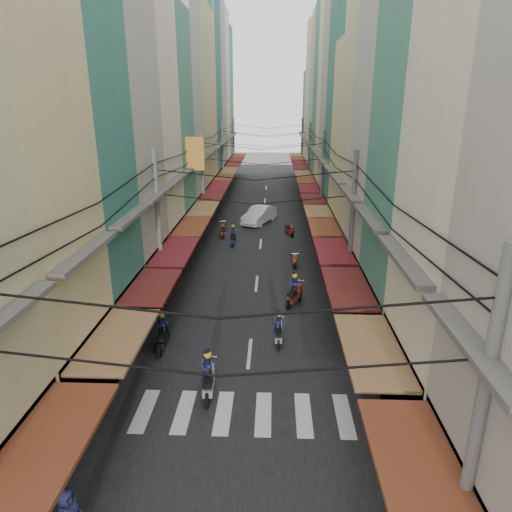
% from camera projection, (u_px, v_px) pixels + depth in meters
% --- Properties ---
extents(ground, '(160.00, 160.00, 0.00)m').
position_uv_depth(ground, '(252.00, 332.00, 21.65)').
color(ground, slate).
rests_on(ground, ground).
extents(road, '(10.00, 80.00, 0.02)m').
position_uv_depth(road, '(263.00, 224.00, 40.57)').
color(road, black).
rests_on(road, ground).
extents(sidewalk_left, '(3.00, 80.00, 0.06)m').
position_uv_depth(sidewalk_left, '(190.00, 223.00, 40.80)').
color(sidewalk_left, gray).
rests_on(sidewalk_left, ground).
extents(sidewalk_right, '(3.00, 80.00, 0.06)m').
position_uv_depth(sidewalk_right, '(336.00, 225.00, 40.32)').
color(sidewalk_right, gray).
rests_on(sidewalk_right, ground).
extents(crosswalk, '(7.55, 2.40, 0.01)m').
position_uv_depth(crosswalk, '(243.00, 413.00, 15.97)').
color(crosswalk, silver).
rests_on(crosswalk, ground).
extents(building_row_left, '(7.80, 67.67, 23.70)m').
position_uv_depth(building_row_left, '(157.00, 110.00, 34.47)').
color(building_row_left, '#B9B6AA').
rests_on(building_row_left, ground).
extents(building_row_right, '(7.80, 68.98, 22.59)m').
position_uv_depth(building_row_right, '(368.00, 115.00, 33.88)').
color(building_row_right, '#387B6E').
rests_on(building_row_right, ground).
extents(utility_poles, '(10.20, 66.13, 8.20)m').
position_uv_depth(utility_poles, '(261.00, 155.00, 33.73)').
color(utility_poles, slate).
rests_on(utility_poles, ground).
extents(white_car, '(5.71, 4.01, 1.88)m').
position_uv_depth(white_car, '(259.00, 223.00, 40.97)').
color(white_car, '#B8B9BD').
rests_on(white_car, ground).
extents(bicycle, '(1.50, 0.95, 0.97)m').
position_uv_depth(bicycle, '(381.00, 307.00, 24.23)').
color(bicycle, black).
rests_on(bicycle, ground).
extents(moving_scooters, '(6.58, 23.29, 1.92)m').
position_uv_depth(moving_scooters, '(243.00, 290.00, 25.07)').
color(moving_scooters, black).
rests_on(moving_scooters, ground).
extents(parked_scooters, '(13.14, 13.32, 1.01)m').
position_uv_depth(parked_scooters, '(355.00, 383.00, 16.90)').
color(parked_scooters, black).
rests_on(parked_scooters, ground).
extents(pedestrians, '(12.95, 23.78, 2.17)m').
position_uv_depth(pedestrians, '(169.00, 297.00, 22.91)').
color(pedestrians, '#2A202A').
rests_on(pedestrians, ground).
extents(market_umbrella, '(2.11, 2.11, 2.22)m').
position_uv_depth(market_umbrella, '(409.00, 349.00, 16.34)').
color(market_umbrella, '#B2B2B7').
rests_on(market_umbrella, ground).
extents(traffic_sign, '(0.10, 0.66, 3.01)m').
position_uv_depth(traffic_sign, '(360.00, 300.00, 19.81)').
color(traffic_sign, slate).
rests_on(traffic_sign, ground).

